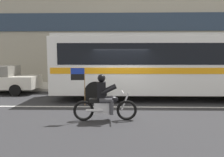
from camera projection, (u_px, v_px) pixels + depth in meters
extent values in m
plane|color=#2B2B2D|center=(121.00, 104.00, 9.04)|extent=(60.00, 60.00, 0.00)
cube|color=#B7B2A8|center=(119.00, 86.00, 14.10)|extent=(28.00, 3.80, 0.15)
cube|color=silver|center=(121.00, 107.00, 8.44)|extent=(26.60, 0.14, 0.01)
cube|color=#233347|center=(119.00, 22.00, 15.45)|extent=(25.76, 0.10, 1.40)
cube|color=white|center=(167.00, 65.00, 10.00)|extent=(11.43, 2.63, 2.70)
cube|color=black|center=(168.00, 54.00, 9.94)|extent=(10.52, 2.67, 0.96)
cube|color=orange|center=(167.00, 69.00, 10.02)|extent=(11.20, 2.66, 0.28)
cube|color=silver|center=(168.00, 37.00, 9.85)|extent=(11.20, 2.50, 0.16)
cylinder|color=black|center=(96.00, 92.00, 9.03)|extent=(1.04, 0.30, 1.04)
torus|color=black|center=(127.00, 110.00, 6.61)|extent=(0.69, 0.13, 0.69)
torus|color=black|center=(84.00, 111.00, 6.55)|extent=(0.69, 0.13, 0.69)
cube|color=silver|center=(104.00, 108.00, 6.57)|extent=(0.66, 0.32, 0.36)
ellipsoid|color=black|center=(111.00, 99.00, 6.55)|extent=(0.50, 0.31, 0.24)
cube|color=black|center=(98.00, 101.00, 6.53)|extent=(0.57, 0.29, 0.12)
cylinder|color=silver|center=(125.00, 102.00, 6.57)|extent=(0.28, 0.07, 0.58)
cylinder|color=silver|center=(123.00, 92.00, 6.54)|extent=(0.08, 0.64, 0.04)
cylinder|color=silver|center=(95.00, 110.00, 6.40)|extent=(0.55, 0.12, 0.09)
cube|color=black|center=(102.00, 90.00, 6.50)|extent=(0.30, 0.38, 0.56)
sphere|color=black|center=(101.00, 78.00, 6.46)|extent=(0.26, 0.26, 0.26)
cylinder|color=#38383D|center=(106.00, 98.00, 6.72)|extent=(0.43, 0.18, 0.15)
cylinder|color=#38383D|center=(111.00, 105.00, 6.75)|extent=(0.13, 0.13, 0.46)
cylinder|color=#38383D|center=(106.00, 100.00, 6.36)|extent=(0.43, 0.18, 0.15)
cylinder|color=#38383D|center=(111.00, 108.00, 6.39)|extent=(0.13, 0.13, 0.46)
cylinder|color=black|center=(109.00, 88.00, 6.71)|extent=(0.52, 0.14, 0.32)
cylinder|color=black|center=(109.00, 90.00, 6.31)|extent=(0.52, 0.14, 0.32)
cylinder|color=olive|center=(85.00, 87.00, 6.47)|extent=(0.02, 0.02, 1.25)
cube|color=#1933A5|center=(77.00, 71.00, 6.41)|extent=(0.44, 0.05, 0.20)
cube|color=black|center=(78.00, 77.00, 6.43)|extent=(0.44, 0.05, 0.20)
cylinder|color=black|center=(15.00, 90.00, 10.88)|extent=(0.64, 0.22, 0.64)
cylinder|color=gold|center=(120.00, 83.00, 13.03)|extent=(0.22, 0.22, 0.58)
sphere|color=gold|center=(120.00, 78.00, 12.99)|extent=(0.20, 0.20, 0.20)
cylinder|color=gold|center=(120.00, 83.00, 12.88)|extent=(0.09, 0.10, 0.09)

